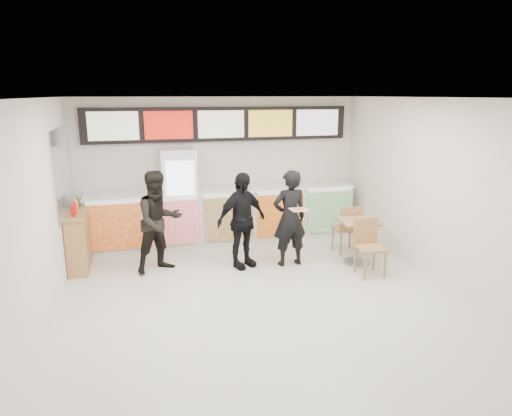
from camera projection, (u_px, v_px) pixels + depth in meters
name	position (u px, v px, depth m)	size (l,w,h in m)	color
floor	(267.00, 305.00, 6.79)	(7.00, 7.00, 0.00)	beige
ceiling	(269.00, 98.00, 6.07)	(7.00, 7.00, 0.00)	white
wall_back	(221.00, 169.00, 9.71)	(6.00, 6.00, 0.00)	silver
wall_left	(37.00, 222.00, 5.66)	(7.00, 7.00, 0.00)	silver
wall_right	(450.00, 195.00, 7.20)	(7.00, 7.00, 0.00)	silver
service_counter	(225.00, 216.00, 9.55)	(5.56, 0.77, 1.14)	silver
menu_board	(221.00, 124.00, 9.39)	(5.50, 0.14, 0.70)	black
drinks_fridge	(179.00, 198.00, 9.22)	(0.70, 0.67, 2.00)	white
mirror_panel	(62.00, 171.00, 7.90)	(0.01, 2.00, 1.50)	#B2B7BF
customer_main	(290.00, 218.00, 8.20)	(0.64, 0.42, 1.76)	black
customer_left	(159.00, 222.00, 7.92)	(0.87, 0.68, 1.79)	black
customer_mid	(242.00, 221.00, 8.10)	(1.02, 0.42, 1.73)	black
pizza_slice	(299.00, 209.00, 7.71)	(0.36, 0.36, 0.02)	beige
cafe_table	(358.00, 234.00, 8.34)	(0.72, 1.70, 0.97)	#A18049
condiment_ledge	(78.00, 241.00, 8.04)	(0.38, 0.93, 1.24)	#A18049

